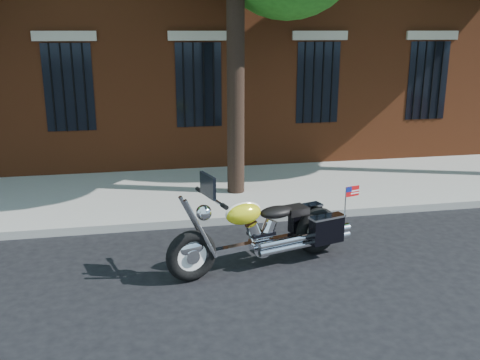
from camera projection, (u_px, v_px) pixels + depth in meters
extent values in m
plane|color=black|center=(239.00, 253.00, 8.64)|extent=(120.00, 120.00, 0.00)
cube|color=gray|center=(225.00, 220.00, 9.92)|extent=(40.00, 0.16, 0.15)
cube|color=gray|center=(210.00, 191.00, 11.70)|extent=(40.00, 3.60, 0.15)
cube|color=black|center=(198.00, 85.00, 12.87)|extent=(1.10, 0.14, 2.00)
cube|color=#B2A893|center=(198.00, 36.00, 12.53)|extent=(1.40, 0.20, 0.22)
cylinder|color=black|center=(199.00, 85.00, 12.80)|extent=(0.04, 0.04, 2.00)
cylinder|color=black|center=(236.00, 80.00, 10.80)|extent=(0.36, 0.36, 5.00)
torus|color=black|center=(191.00, 256.00, 7.58)|extent=(0.78, 0.38, 0.76)
torus|color=black|center=(317.00, 230.00, 8.54)|extent=(0.78, 0.38, 0.76)
cylinder|color=white|center=(191.00, 256.00, 7.58)|extent=(0.57, 0.22, 0.57)
cylinder|color=white|center=(317.00, 230.00, 8.54)|extent=(0.57, 0.22, 0.57)
ellipsoid|color=white|center=(191.00, 248.00, 7.55)|extent=(0.43, 0.25, 0.22)
ellipsoid|color=yellow|center=(317.00, 222.00, 8.50)|extent=(0.43, 0.27, 0.22)
cube|color=white|center=(258.00, 244.00, 8.07)|extent=(1.67, 0.59, 0.09)
cylinder|color=white|center=(261.00, 245.00, 8.10)|extent=(0.41, 0.30, 0.36)
cylinder|color=white|center=(300.00, 242.00, 8.17)|extent=(1.40, 0.50, 0.10)
ellipsoid|color=yellow|center=(243.00, 214.00, 7.81)|extent=(0.63, 0.47, 0.33)
ellipsoid|color=black|center=(277.00, 212.00, 8.08)|extent=(0.62, 0.47, 0.18)
cube|color=black|center=(305.00, 218.00, 8.74)|extent=(0.58, 0.33, 0.43)
cube|color=black|center=(327.00, 229.00, 8.24)|extent=(0.58, 0.33, 0.43)
cylinder|color=white|center=(211.00, 198.00, 7.50)|extent=(0.29, 0.86, 0.04)
sphere|color=white|center=(204.00, 213.00, 7.51)|extent=(0.28, 0.28, 0.23)
cube|color=black|center=(208.00, 186.00, 7.43)|extent=(0.17, 0.45, 0.32)
cube|color=red|center=(352.00, 191.00, 8.23)|extent=(0.25, 0.09, 0.16)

